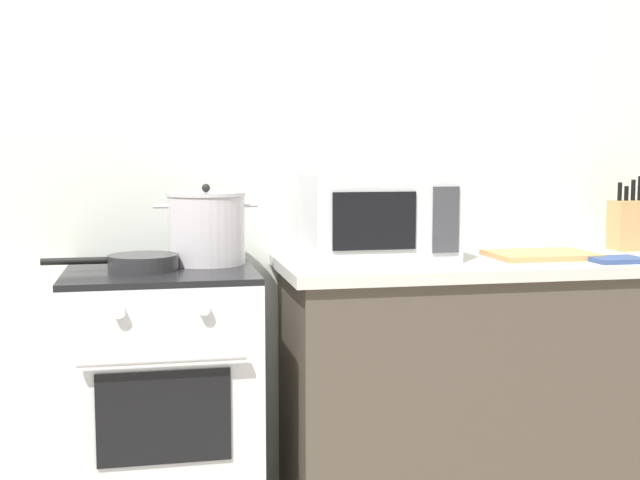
# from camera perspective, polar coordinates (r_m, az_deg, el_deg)

# --- Properties ---
(back_wall) EXTENTS (4.40, 0.10, 2.50)m
(back_wall) POSITION_cam_1_polar(r_m,az_deg,el_deg) (3.13, 0.84, 5.31)
(back_wall) COLOR silver
(back_wall) RESTS_ON ground_plane
(lower_cabinet_right) EXTENTS (1.64, 0.56, 0.88)m
(lower_cabinet_right) POSITION_cam_1_polar(r_m,az_deg,el_deg) (3.11, 13.29, -9.99)
(lower_cabinet_right) COLOR #4C4238
(lower_cabinet_right) RESTS_ON ground_plane
(countertop_right) EXTENTS (1.70, 0.60, 0.04)m
(countertop_right) POSITION_cam_1_polar(r_m,az_deg,el_deg) (3.01, 13.51, -1.56)
(countertop_right) COLOR beige
(countertop_right) RESTS_ON lower_cabinet_right
(stove) EXTENTS (0.60, 0.64, 0.92)m
(stove) POSITION_cam_1_polar(r_m,az_deg,el_deg) (2.81, -10.81, -11.24)
(stove) COLOR silver
(stove) RESTS_ON ground_plane
(stock_pot) EXTENTS (0.35, 0.26, 0.27)m
(stock_pot) POSITION_cam_1_polar(r_m,az_deg,el_deg) (2.78, -7.86, 0.83)
(stock_pot) COLOR silver
(stock_pot) RESTS_ON stove
(frying_pan) EXTENTS (0.42, 0.22, 0.05)m
(frying_pan) POSITION_cam_1_polar(r_m,az_deg,el_deg) (2.67, -12.32, -1.53)
(frying_pan) COLOR #28282B
(frying_pan) RESTS_ON stove
(microwave) EXTENTS (0.50, 0.37, 0.30)m
(microwave) POSITION_cam_1_polar(r_m,az_deg,el_deg) (2.88, 3.99, 1.64)
(microwave) COLOR silver
(microwave) RESTS_ON countertop_right
(cutting_board) EXTENTS (0.36, 0.26, 0.02)m
(cutting_board) POSITION_cam_1_polar(r_m,az_deg,el_deg) (3.03, 15.03, -1.00)
(cutting_board) COLOR tan
(cutting_board) RESTS_ON countertop_right
(knife_block) EXTENTS (0.13, 0.10, 0.28)m
(knife_block) POSITION_cam_1_polar(r_m,az_deg,el_deg) (3.35, 20.58, 1.02)
(knife_block) COLOR tan
(knife_block) RESTS_ON countertop_right
(oven_mitt) EXTENTS (0.18, 0.14, 0.02)m
(oven_mitt) POSITION_cam_1_polar(r_m,az_deg,el_deg) (2.98, 19.84, -1.29)
(oven_mitt) COLOR #33477A
(oven_mitt) RESTS_ON countertop_right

